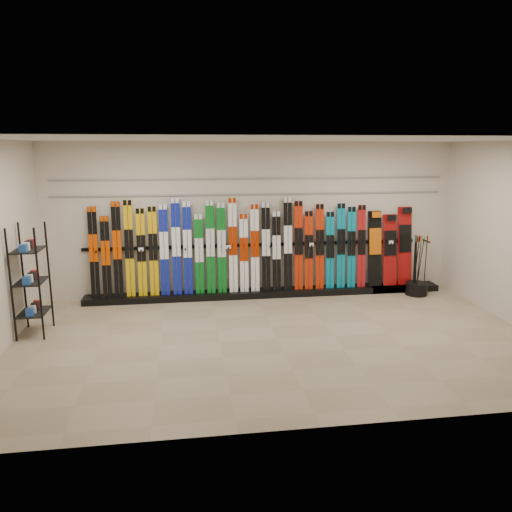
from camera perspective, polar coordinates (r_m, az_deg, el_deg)
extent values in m
plane|color=gray|center=(7.79, 2.46, -9.46)|extent=(8.00, 8.00, 0.00)
plane|color=beige|center=(9.80, -0.19, 4.18)|extent=(8.00, 0.00, 8.00)
plane|color=silver|center=(7.23, 2.68, 13.19)|extent=(8.00, 8.00, 0.00)
cube|color=black|center=(9.93, 1.29, -4.23)|extent=(8.00, 0.40, 0.12)
cube|color=black|center=(9.75, -18.05, 0.38)|extent=(0.17, 0.17, 1.71)
cube|color=black|center=(9.72, -16.78, -0.11)|extent=(0.17, 0.16, 1.53)
cube|color=black|center=(9.68, -15.57, 0.71)|extent=(0.17, 0.18, 1.79)
cube|color=#DBA90A|center=(9.65, -14.28, 0.81)|extent=(0.17, 0.18, 1.81)
cube|color=#DBA90A|center=(9.64, -12.96, 0.39)|extent=(0.17, 0.17, 1.66)
cube|color=#DBA90A|center=(9.62, -11.66, 0.52)|extent=(0.17, 0.17, 1.69)
cube|color=#0F1D96|center=(9.61, -10.45, 0.68)|extent=(0.17, 0.18, 1.73)
cube|color=#0F1D96|center=(9.60, -9.10, 1.07)|extent=(0.17, 0.19, 1.84)
cube|color=#0F1D96|center=(9.60, -7.83, 0.89)|extent=(0.17, 0.18, 1.77)
cube|color=#096B1B|center=(9.62, -6.51, 0.22)|extent=(0.17, 0.16, 1.53)
cube|color=#096B1B|center=(9.61, -5.23, 1.01)|extent=(0.17, 0.18, 1.78)
cube|color=#096B1B|center=(9.63, -3.95, 0.92)|extent=(0.17, 0.18, 1.74)
cube|color=white|center=(9.64, -2.65, 1.21)|extent=(0.17, 0.19, 1.83)
cube|color=white|center=(9.68, -1.38, 0.34)|extent=(0.17, 0.16, 1.52)
cube|color=white|center=(9.70, -0.13, 0.91)|extent=(0.17, 0.17, 1.70)
cube|color=black|center=(9.73, 1.15, 1.04)|extent=(0.17, 0.18, 1.73)
cube|color=black|center=(9.77, 2.36, 0.56)|extent=(0.17, 0.16, 1.55)
cube|color=black|center=(9.80, 3.66, 1.37)|extent=(0.17, 0.19, 1.82)
cube|color=red|center=(9.85, 4.89, 1.19)|extent=(0.17, 0.18, 1.75)
cube|color=red|center=(9.91, 6.05, 0.64)|extent=(0.17, 0.16, 1.55)
cube|color=red|center=(9.96, 7.29, 1.06)|extent=(0.17, 0.17, 1.68)
cube|color=#057798|center=(10.03, 8.46, 0.65)|extent=(0.17, 0.16, 1.53)
cube|color=#057798|center=(10.09, 9.69, 1.15)|extent=(0.17, 0.17, 1.69)
cube|color=#057798|center=(10.16, 10.84, 0.98)|extent=(0.17, 0.17, 1.62)
cube|color=#A51215|center=(10.23, 11.96, 1.09)|extent=(0.17, 0.17, 1.65)
cube|color=black|center=(10.40, 13.42, 0.83)|extent=(0.28, 0.23, 1.52)
cube|color=#990C0C|center=(10.52, 15.04, 0.67)|extent=(0.28, 0.22, 1.44)
cube|color=#990C0C|center=(10.64, 16.63, 1.10)|extent=(0.29, 0.24, 1.59)
cube|color=black|center=(8.50, -24.33, -2.54)|extent=(0.40, 0.60, 1.74)
cylinder|color=black|center=(10.48, 17.86, -3.57)|extent=(0.43, 0.43, 0.25)
cylinder|color=black|center=(10.34, 17.76, -1.00)|extent=(0.09, 0.04, 1.18)
cylinder|color=black|center=(10.45, 18.80, -0.94)|extent=(0.07, 0.12, 1.18)
cylinder|color=black|center=(10.42, 17.62, -0.89)|extent=(0.03, 0.10, 1.18)
cylinder|color=black|center=(10.28, 17.68, -1.07)|extent=(0.03, 0.11, 1.18)
cylinder|color=black|center=(10.34, 18.10, -1.02)|extent=(0.12, 0.14, 1.17)
cylinder|color=black|center=(10.37, 17.80, -0.97)|extent=(0.04, 0.09, 1.18)
cylinder|color=black|center=(10.37, 17.84, -0.97)|extent=(0.05, 0.09, 1.18)
cylinder|color=black|center=(10.22, 18.20, -1.19)|extent=(0.08, 0.08, 1.18)
cylinder|color=black|center=(10.30, 17.82, -1.06)|extent=(0.09, 0.07, 1.18)
cube|color=gray|center=(9.72, -0.18, 7.08)|extent=(7.60, 0.02, 0.03)
cube|color=gray|center=(9.69, -0.18, 8.85)|extent=(7.60, 0.02, 0.03)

